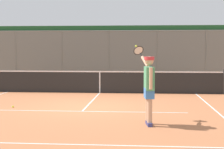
# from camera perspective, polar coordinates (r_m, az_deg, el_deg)

# --- Properties ---
(ground_plane) EXTENTS (60.00, 60.00, 0.00)m
(ground_plane) POSITION_cam_1_polar(r_m,az_deg,el_deg) (12.26, -4.04, -5.08)
(ground_plane) COLOR #B76B42
(court_line_markings) EXTENTS (8.38, 8.68, 0.01)m
(court_line_markings) POSITION_cam_1_polar(r_m,az_deg,el_deg) (11.08, -5.00, -6.06)
(court_line_markings) COLOR white
(court_line_markings) RESTS_ON ground
(fence_backdrop) EXTENTS (18.85, 1.37, 3.22)m
(fence_backdrop) POSITION_cam_1_polar(r_m,az_deg,el_deg) (20.88, -0.35, 3.13)
(fence_backdrop) COLOR slate
(fence_backdrop) RESTS_ON ground
(tennis_net) EXTENTS (10.77, 0.09, 1.07)m
(tennis_net) POSITION_cam_1_polar(r_m,az_deg,el_deg) (16.05, -1.91, -1.12)
(tennis_net) COLOR #2D2D2D
(tennis_net) RESTS_ON ground
(tennis_player) EXTENTS (0.60, 1.40, 2.05)m
(tennis_player) POSITION_cam_1_polar(r_m,az_deg,el_deg) (9.32, 5.76, -1.55)
(tennis_player) COLOR navy
(tennis_player) RESTS_ON ground
(tennis_ball_by_sideline) EXTENTS (0.07, 0.07, 0.07)m
(tennis_ball_by_sideline) POSITION_cam_1_polar(r_m,az_deg,el_deg) (12.55, -15.19, -4.85)
(tennis_ball_by_sideline) COLOR #CCDB33
(tennis_ball_by_sideline) RESTS_ON ground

